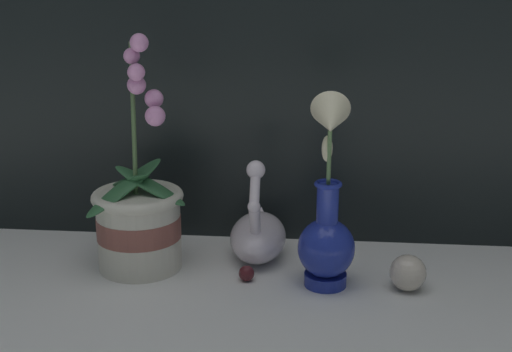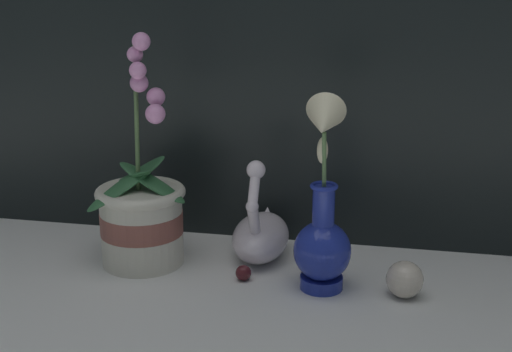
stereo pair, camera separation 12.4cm
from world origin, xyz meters
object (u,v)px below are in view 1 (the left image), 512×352
(orchid_potted_plant, at_px, (139,218))
(glass_sphere, at_px, (408,273))
(blue_vase, at_px, (327,224))
(swan_figurine, at_px, (258,233))

(orchid_potted_plant, distance_m, glass_sphere, 0.48)
(blue_vase, distance_m, glass_sphere, 0.16)
(swan_figurine, xyz_separation_m, glass_sphere, (0.27, -0.12, -0.02))
(orchid_potted_plant, distance_m, blue_vase, 0.34)
(swan_figurine, bearing_deg, blue_vase, -42.27)
(orchid_potted_plant, relative_size, swan_figurine, 2.09)
(orchid_potted_plant, relative_size, blue_vase, 1.24)
(swan_figurine, height_order, blue_vase, blue_vase)
(orchid_potted_plant, bearing_deg, swan_figurine, 17.10)
(swan_figurine, bearing_deg, glass_sphere, -23.37)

